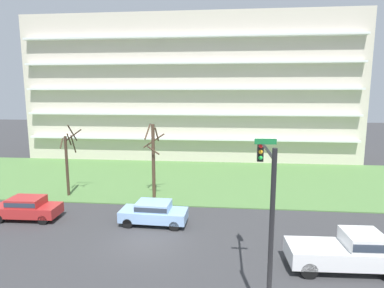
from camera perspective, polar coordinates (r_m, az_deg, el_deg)
ground at (r=19.98m, az=-7.98°, el=-16.79°), size 160.00×160.00×0.00m
grass_lawn_strip at (r=32.90m, az=-2.21°, el=-6.13°), size 80.00×16.00×0.08m
apartment_building at (r=44.94m, az=0.07°, el=9.69°), size 42.36×11.53×18.25m
tree_far_left at (r=28.79m, az=-21.17°, el=-2.61°), size 1.79×1.91×6.16m
tree_left at (r=26.47m, az=-6.88°, el=-2.49°), size 1.80×1.68×6.19m
sedan_blue_near_left at (r=21.90m, az=-6.82°, el=-11.89°), size 4.47×1.98×1.57m
pickup_white_center_left at (r=18.34m, az=26.04°, el=-16.64°), size 5.47×2.21×1.95m
sedan_red_center_right at (r=25.30m, az=-27.27°, el=-9.95°), size 4.45×1.93×1.57m
traffic_signal_mast at (r=13.04m, az=13.17°, el=-9.38°), size 0.90×4.57×6.86m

